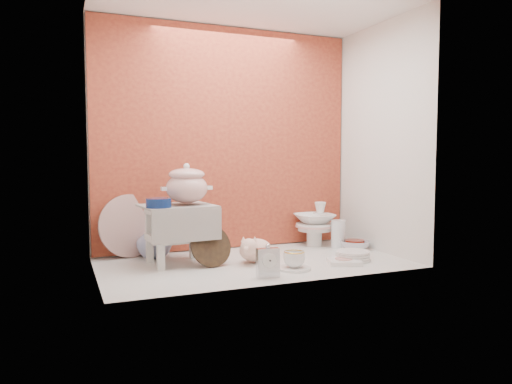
% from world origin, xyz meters
% --- Properties ---
extents(ground, '(1.80, 1.80, 0.00)m').
position_xyz_m(ground, '(0.00, 0.00, 0.00)').
color(ground, silver).
rests_on(ground, ground).
extents(niche_shell, '(1.86, 1.03, 1.53)m').
position_xyz_m(niche_shell, '(0.00, 0.18, 0.93)').
color(niche_shell, '#B54F2D').
rests_on(niche_shell, ground).
extents(step_stool, '(0.44, 0.39, 0.35)m').
position_xyz_m(step_stool, '(-0.43, 0.15, 0.17)').
color(step_stool, silver).
rests_on(step_stool, ground).
extents(soup_tureen, '(0.35, 0.35, 0.25)m').
position_xyz_m(soup_tureen, '(-0.37, 0.14, 0.47)').
color(soup_tureen, white).
rests_on(soup_tureen, step_stool).
extents(cobalt_bowl, '(0.18, 0.18, 0.05)m').
position_xyz_m(cobalt_bowl, '(-0.55, 0.05, 0.37)').
color(cobalt_bowl, navy).
rests_on(cobalt_bowl, step_stool).
extents(floral_platter, '(0.40, 0.18, 0.39)m').
position_xyz_m(floral_platter, '(-0.66, 0.45, 0.20)').
color(floral_platter, silver).
rests_on(floral_platter, ground).
extents(blue_white_vase, '(0.28, 0.28, 0.23)m').
position_xyz_m(blue_white_vase, '(-0.52, 0.37, 0.11)').
color(blue_white_vase, white).
rests_on(blue_white_vase, ground).
extents(lacquer_tray, '(0.26, 0.15, 0.24)m').
position_xyz_m(lacquer_tray, '(-0.27, 0.01, 0.12)').
color(lacquer_tray, black).
rests_on(lacquer_tray, ground).
extents(mantel_clock, '(0.12, 0.05, 0.18)m').
position_xyz_m(mantel_clock, '(-0.07, -0.36, 0.09)').
color(mantel_clock, silver).
rests_on(mantel_clock, ground).
extents(plush_pig, '(0.31, 0.26, 0.15)m').
position_xyz_m(plush_pig, '(0.01, -0.00, 0.08)').
color(plush_pig, beige).
rests_on(plush_pig, ground).
extents(teacup_saucer, '(0.23, 0.23, 0.01)m').
position_xyz_m(teacup_saucer, '(0.14, -0.25, 0.01)').
color(teacup_saucer, white).
rests_on(teacup_saucer, ground).
extents(gold_rim_teacup, '(0.13, 0.13, 0.09)m').
position_xyz_m(gold_rim_teacup, '(0.14, -0.25, 0.06)').
color(gold_rim_teacup, white).
rests_on(gold_rim_teacup, teacup_saucer).
extents(lattice_dish, '(0.24, 0.24, 0.03)m').
position_xyz_m(lattice_dish, '(0.48, -0.23, 0.01)').
color(lattice_dish, white).
rests_on(lattice_dish, ground).
extents(dinner_plate_stack, '(0.26, 0.26, 0.06)m').
position_xyz_m(dinner_plate_stack, '(0.58, -0.17, 0.03)').
color(dinner_plate_stack, white).
rests_on(dinner_plate_stack, ground).
extents(crystal_bowl, '(0.25, 0.25, 0.06)m').
position_xyz_m(crystal_bowl, '(0.78, 0.10, 0.03)').
color(crystal_bowl, silver).
rests_on(crystal_bowl, ground).
extents(clear_glass_vase, '(0.12, 0.12, 0.19)m').
position_xyz_m(clear_glass_vase, '(0.71, 0.20, 0.10)').
color(clear_glass_vase, silver).
rests_on(clear_glass_vase, ground).
extents(porcelain_tower, '(0.32, 0.32, 0.31)m').
position_xyz_m(porcelain_tower, '(0.60, 0.34, 0.15)').
color(porcelain_tower, white).
rests_on(porcelain_tower, ground).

